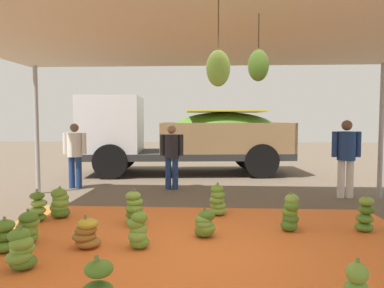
{
  "coord_description": "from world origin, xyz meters",
  "views": [
    {
      "loc": [
        0.17,
        -4.67,
        1.68
      ],
      "look_at": [
        -0.19,
        1.73,
        1.26
      ],
      "focal_mm": 33.82,
      "sensor_mm": 36.0,
      "label": 1
    }
  ],
  "objects_px": {
    "banana_bunch_3": "(27,228)",
    "banana_bunch_9": "(38,208)",
    "worker_1": "(346,153)",
    "worker_2": "(172,152)",
    "banana_bunch_0": "(21,250)",
    "banana_bunch_1": "(86,234)",
    "banana_bunch_6": "(365,215)",
    "banana_bunch_12": "(60,204)",
    "banana_bunch_13": "(218,201)",
    "banana_bunch_7": "(138,231)",
    "banana_bunch_10": "(4,237)",
    "banana_bunch_4": "(290,214)",
    "worker_0": "(75,150)",
    "banana_bunch_2": "(135,209)",
    "banana_bunch_11": "(205,224)",
    "cargo_truck_main": "(180,134)"
  },
  "relations": [
    {
      "from": "banana_bunch_10",
      "to": "worker_0",
      "type": "bearing_deg",
      "value": 99.68
    },
    {
      "from": "banana_bunch_1",
      "to": "banana_bunch_12",
      "type": "distance_m",
      "value": 1.73
    },
    {
      "from": "banana_bunch_1",
      "to": "banana_bunch_6",
      "type": "relative_size",
      "value": 0.83
    },
    {
      "from": "banana_bunch_11",
      "to": "cargo_truck_main",
      "type": "distance_m",
      "value": 6.39
    },
    {
      "from": "banana_bunch_10",
      "to": "banana_bunch_13",
      "type": "height_order",
      "value": "banana_bunch_13"
    },
    {
      "from": "banana_bunch_6",
      "to": "banana_bunch_7",
      "type": "relative_size",
      "value": 1.11
    },
    {
      "from": "banana_bunch_6",
      "to": "banana_bunch_13",
      "type": "height_order",
      "value": "banana_bunch_13"
    },
    {
      "from": "banana_bunch_2",
      "to": "banana_bunch_0",
      "type": "bearing_deg",
      "value": -116.94
    },
    {
      "from": "banana_bunch_12",
      "to": "worker_2",
      "type": "relative_size",
      "value": 0.34
    },
    {
      "from": "banana_bunch_7",
      "to": "banana_bunch_10",
      "type": "bearing_deg",
      "value": -173.07
    },
    {
      "from": "banana_bunch_4",
      "to": "banana_bunch_11",
      "type": "distance_m",
      "value": 1.34
    },
    {
      "from": "banana_bunch_0",
      "to": "cargo_truck_main",
      "type": "relative_size",
      "value": 0.08
    },
    {
      "from": "cargo_truck_main",
      "to": "banana_bunch_12",
      "type": "bearing_deg",
      "value": -106.82
    },
    {
      "from": "banana_bunch_3",
      "to": "banana_bunch_9",
      "type": "xyz_separation_m",
      "value": [
        -0.38,
        1.06,
        0.02
      ]
    },
    {
      "from": "banana_bunch_12",
      "to": "banana_bunch_10",
      "type": "bearing_deg",
      "value": -91.11
    },
    {
      "from": "banana_bunch_1",
      "to": "banana_bunch_6",
      "type": "xyz_separation_m",
      "value": [
        3.95,
        0.92,
        0.06
      ]
    },
    {
      "from": "cargo_truck_main",
      "to": "worker_0",
      "type": "height_order",
      "value": "cargo_truck_main"
    },
    {
      "from": "worker_1",
      "to": "worker_2",
      "type": "relative_size",
      "value": 1.08
    },
    {
      "from": "banana_bunch_3",
      "to": "banana_bunch_10",
      "type": "height_order",
      "value": "banana_bunch_3"
    },
    {
      "from": "banana_bunch_12",
      "to": "banana_bunch_13",
      "type": "height_order",
      "value": "banana_bunch_13"
    },
    {
      "from": "banana_bunch_9",
      "to": "banana_bunch_0",
      "type": "bearing_deg",
      "value": -68.4
    },
    {
      "from": "banana_bunch_13",
      "to": "banana_bunch_6",
      "type": "bearing_deg",
      "value": -19.86
    },
    {
      "from": "banana_bunch_1",
      "to": "banana_bunch_13",
      "type": "height_order",
      "value": "banana_bunch_13"
    },
    {
      "from": "banana_bunch_12",
      "to": "banana_bunch_13",
      "type": "relative_size",
      "value": 0.92
    },
    {
      "from": "banana_bunch_7",
      "to": "banana_bunch_11",
      "type": "relative_size",
      "value": 1.22
    },
    {
      "from": "banana_bunch_1",
      "to": "banana_bunch_6",
      "type": "height_order",
      "value": "banana_bunch_6"
    },
    {
      "from": "banana_bunch_4",
      "to": "banana_bunch_6",
      "type": "distance_m",
      "value": 1.12
    },
    {
      "from": "banana_bunch_9",
      "to": "banana_bunch_12",
      "type": "xyz_separation_m",
      "value": [
        0.27,
        0.26,
        0.01
      ]
    },
    {
      "from": "banana_bunch_0",
      "to": "banana_bunch_6",
      "type": "relative_size",
      "value": 0.88
    },
    {
      "from": "banana_bunch_2",
      "to": "banana_bunch_13",
      "type": "distance_m",
      "value": 1.49
    },
    {
      "from": "banana_bunch_4",
      "to": "worker_0",
      "type": "distance_m",
      "value": 5.64
    },
    {
      "from": "banana_bunch_0",
      "to": "banana_bunch_11",
      "type": "distance_m",
      "value": 2.38
    },
    {
      "from": "worker_1",
      "to": "banana_bunch_12",
      "type": "bearing_deg",
      "value": -160.71
    },
    {
      "from": "banana_bunch_1",
      "to": "banana_bunch_9",
      "type": "bearing_deg",
      "value": 136.49
    },
    {
      "from": "banana_bunch_3",
      "to": "cargo_truck_main",
      "type": "relative_size",
      "value": 0.07
    },
    {
      "from": "banana_bunch_7",
      "to": "banana_bunch_10",
      "type": "height_order",
      "value": "banana_bunch_7"
    },
    {
      "from": "banana_bunch_10",
      "to": "banana_bunch_12",
      "type": "relative_size",
      "value": 0.84
    },
    {
      "from": "worker_1",
      "to": "banana_bunch_4",
      "type": "bearing_deg",
      "value": -124.47
    },
    {
      "from": "banana_bunch_9",
      "to": "worker_0",
      "type": "distance_m",
      "value": 3.07
    },
    {
      "from": "banana_bunch_0",
      "to": "banana_bunch_12",
      "type": "height_order",
      "value": "banana_bunch_12"
    },
    {
      "from": "banana_bunch_11",
      "to": "banana_bunch_13",
      "type": "xyz_separation_m",
      "value": [
        0.2,
        1.2,
        0.07
      ]
    },
    {
      "from": "banana_bunch_4",
      "to": "banana_bunch_12",
      "type": "relative_size",
      "value": 1.12
    },
    {
      "from": "banana_bunch_10",
      "to": "banana_bunch_11",
      "type": "height_order",
      "value": "banana_bunch_10"
    },
    {
      "from": "banana_bunch_7",
      "to": "cargo_truck_main",
      "type": "bearing_deg",
      "value": 90.37
    },
    {
      "from": "banana_bunch_0",
      "to": "banana_bunch_1",
      "type": "bearing_deg",
      "value": 56.32
    },
    {
      "from": "banana_bunch_12",
      "to": "worker_2",
      "type": "xyz_separation_m",
      "value": [
        1.63,
        2.69,
        0.66
      ]
    },
    {
      "from": "banana_bunch_1",
      "to": "banana_bunch_6",
      "type": "distance_m",
      "value": 4.05
    },
    {
      "from": "banana_bunch_0",
      "to": "banana_bunch_9",
      "type": "xyz_separation_m",
      "value": [
        -0.75,
        1.9,
        0.01
      ]
    },
    {
      "from": "banana_bunch_3",
      "to": "banana_bunch_7",
      "type": "xyz_separation_m",
      "value": [
        1.54,
        -0.09,
        0.02
      ]
    },
    {
      "from": "banana_bunch_3",
      "to": "banana_bunch_13",
      "type": "bearing_deg",
      "value": 31.54
    }
  ]
}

